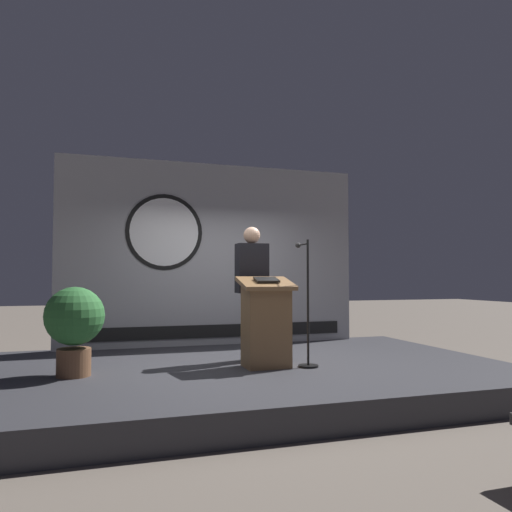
{
  "coord_description": "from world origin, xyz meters",
  "views": [
    {
      "loc": [
        -1.69,
        -5.78,
        1.37
      ],
      "look_at": [
        0.18,
        0.15,
        1.65
      ],
      "focal_mm": 33.98,
      "sensor_mm": 36.0,
      "label": 1
    }
  ],
  "objects_px": {
    "podium": "(266,323)",
    "potted_plant": "(74,322)",
    "microphone_stand": "(307,322)",
    "speaker_person": "(252,292)"
  },
  "relations": [
    {
      "from": "speaker_person",
      "to": "microphone_stand",
      "type": "bearing_deg",
      "value": -48.92
    },
    {
      "from": "podium",
      "to": "speaker_person",
      "type": "distance_m",
      "value": 0.6
    },
    {
      "from": "potted_plant",
      "to": "speaker_person",
      "type": "bearing_deg",
      "value": 9.66
    },
    {
      "from": "podium",
      "to": "potted_plant",
      "type": "relative_size",
      "value": 1.12
    },
    {
      "from": "microphone_stand",
      "to": "potted_plant",
      "type": "distance_m",
      "value": 2.66
    },
    {
      "from": "microphone_stand",
      "to": "speaker_person",
      "type": "bearing_deg",
      "value": 131.08
    },
    {
      "from": "potted_plant",
      "to": "podium",
      "type": "bearing_deg",
      "value": -3.1
    },
    {
      "from": "speaker_person",
      "to": "potted_plant",
      "type": "bearing_deg",
      "value": -170.34
    },
    {
      "from": "microphone_stand",
      "to": "potted_plant",
      "type": "xyz_separation_m",
      "value": [
        -2.65,
        0.23,
        0.05
      ]
    },
    {
      "from": "podium",
      "to": "potted_plant",
      "type": "height_order",
      "value": "podium"
    }
  ]
}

